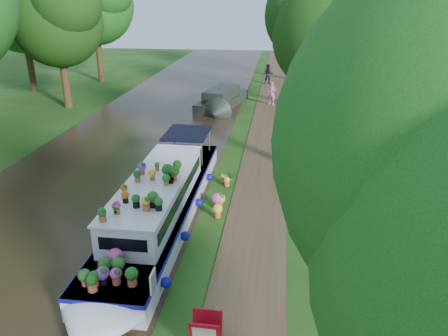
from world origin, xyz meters
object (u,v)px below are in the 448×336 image
plant_boat (158,205)px  pedestrian_dark (268,74)px  pedestrian_pink (272,93)px  second_boat (222,100)px

plant_boat → pedestrian_dark: (2.94, 26.90, 0.07)m
pedestrian_pink → pedestrian_dark: (-0.54, 8.04, 0.02)m
plant_boat → second_boat: (-0.14, 17.81, -0.29)m
pedestrian_pink → pedestrian_dark: pedestrian_dark is taller
pedestrian_dark → plant_boat: bearing=-93.7°
second_boat → pedestrian_pink: pedestrian_pink is taller
pedestrian_pink → pedestrian_dark: 8.06m
plant_boat → pedestrian_dark: size_ratio=7.59×
second_boat → pedestrian_dark: size_ratio=4.19×
plant_boat → pedestrian_dark: plant_boat is taller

